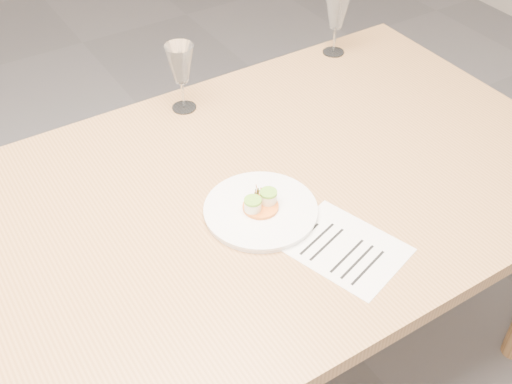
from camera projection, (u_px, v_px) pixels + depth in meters
dining_table at (120, 267)px, 1.45m from camera, size 2.40×1.00×0.75m
dinner_plate at (261, 209)px, 1.48m from camera, size 0.26×0.26×0.07m
recipe_sheet at (345, 248)px, 1.40m from camera, size 0.26×0.30×0.00m
wine_glass_2 at (180, 65)px, 1.73m from camera, size 0.08×0.08×0.20m
wine_glass_3 at (337, 12)px, 1.96m from camera, size 0.08×0.08×0.20m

